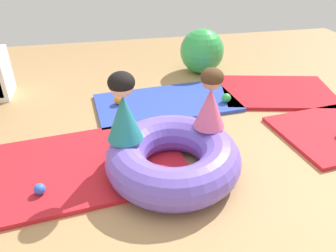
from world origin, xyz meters
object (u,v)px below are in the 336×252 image
Objects in this scene: child_in_teal at (123,108)px; inflatable_cushion at (173,158)px; child_in_pink at (211,99)px; play_ball_blue at (40,189)px; play_ball_green at (226,98)px; exercise_ball_large at (202,51)px; play_ball_orange at (119,100)px.

inflatable_cushion is at bearing -87.16° from child_in_teal.
child_in_pink is (0.34, 0.17, 0.41)m from inflatable_cushion.
play_ball_blue is (-1.03, -0.07, -0.08)m from inflatable_cushion.
play_ball_green is (0.53, 0.92, -0.48)m from child_in_pink.
exercise_ball_large is at bearing 49.11° from play_ball_blue.
play_ball_green is 1.22m from play_ball_orange.
play_ball_green reaches higher than play_ball_blue.
exercise_ball_large reaches higher than play_ball_blue.
child_in_teal reaches higher than exercise_ball_large.
play_ball_blue is 0.14× the size of exercise_ball_large.
child_in_pink is 4.84× the size of play_ball_green.
child_in_pink is at bearing -64.83° from child_in_teal.
exercise_ball_large is (1.23, 0.86, 0.21)m from play_ball_orange.
child_in_teal is 6.51× the size of play_ball_blue.
exercise_ball_large is (0.89, 2.15, 0.14)m from inflatable_cushion.
inflatable_cushion is 10.12× the size of play_ball_orange.
child_in_teal is 1.27m from play_ball_orange.
inflatable_cushion is at bearing -112.47° from exercise_ball_large.
child_in_teal is (-0.70, -0.04, 0.02)m from child_in_pink.
child_in_teal reaches higher than inflatable_cushion.
child_in_teal reaches higher than play_ball_green.
play_ball_blue is 2.23m from play_ball_green.
inflatable_cushion is 1.80× the size of exercise_ball_large.
child_in_teal reaches higher than child_in_pink.
play_ball_blue is at bearing -117.04° from play_ball_orange.
child_in_teal is 2.40m from exercise_ball_large.
play_ball_blue is at bearing -22.82° from child_in_pink.
child_in_teal is at bearing -141.75° from play_ball_green.
exercise_ball_large is at bearing -10.09° from child_in_teal.
play_ball_green is 1.08m from exercise_ball_large.
child_in_pink reaches higher than play_ball_green.
inflatable_cushion is 1.34m from play_ball_orange.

